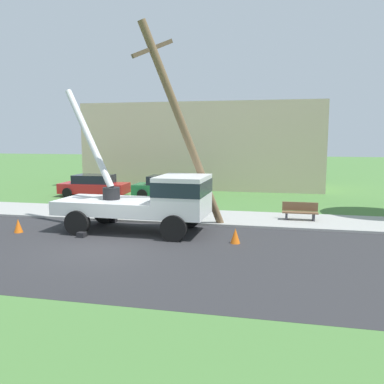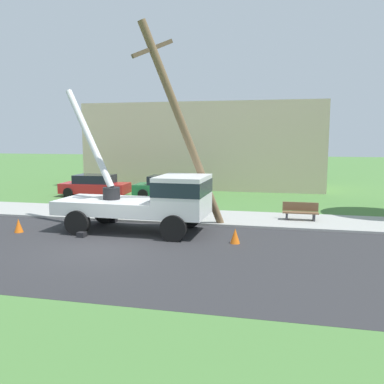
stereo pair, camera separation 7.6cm
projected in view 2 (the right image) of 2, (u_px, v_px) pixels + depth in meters
The scene contains 11 objects.
ground_plane at pixel (183, 198), 25.64m from camera, with size 120.00×120.00×0.00m, color #477538.
road_asphalt at pixel (102, 249), 14.03m from camera, with size 80.00×8.76×0.01m, color #2B2B2D.
sidewalk_strip at pixel (155, 215), 19.89m from camera, with size 80.00×3.37×0.10m, color #9E9E99.
utility_truck at pixel (152, 198), 16.32m from camera, with size 6.76×3.21×5.98m.
leaning_utility_pole at pixel (183, 128), 16.42m from camera, with size 3.31×3.02×8.34m.
traffic_cone_ahead at pixel (235, 236), 14.71m from camera, with size 0.36×0.36×0.56m, color orange.
traffic_cone_behind at pixel (19, 226), 16.43m from camera, with size 0.36×0.36×0.56m, color orange.
parked_sedan_red at pixel (95, 185), 26.46m from camera, with size 4.46×2.12×1.42m.
parked_sedan_green at pixel (169, 187), 25.71m from camera, with size 4.43×2.07×1.42m.
park_bench at pixel (300, 212), 18.41m from camera, with size 1.60×0.45×0.90m.
lowrise_building_backdrop at pixel (205, 146), 31.81m from camera, with size 18.00×6.00×6.40m, color #C6B293.
Camera 2 is at (6.04, -12.63, 3.86)m, focal length 37.64 mm.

